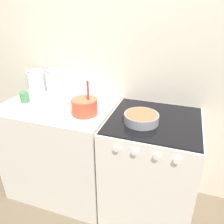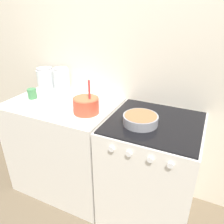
% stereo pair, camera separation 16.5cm
% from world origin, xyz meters
% --- Properties ---
extents(ground_plane, '(12.00, 12.00, 0.00)m').
position_xyz_m(ground_plane, '(0.00, 0.00, 0.00)').
color(ground_plane, brown).
extents(wall_back, '(4.91, 0.05, 2.40)m').
position_xyz_m(wall_back, '(0.00, 0.70, 1.20)').
color(wall_back, beige).
rests_on(wall_back, ground_plane).
extents(countertop_cabinet, '(0.96, 0.68, 0.93)m').
position_xyz_m(countertop_cabinet, '(-0.48, 0.34, 0.47)').
color(countertop_cabinet, silver).
rests_on(countertop_cabinet, ground_plane).
extents(stove, '(0.71, 0.69, 0.93)m').
position_xyz_m(stove, '(0.37, 0.34, 0.47)').
color(stove, white).
rests_on(stove, ground_plane).
extents(mixing_bowl, '(0.21, 0.21, 0.28)m').
position_xyz_m(mixing_bowl, '(-0.17, 0.26, 1.00)').
color(mixing_bowl, '#D84C33').
rests_on(mixing_bowl, countertop_cabinet).
extents(baking_pan, '(0.25, 0.25, 0.07)m').
position_xyz_m(baking_pan, '(0.28, 0.26, 0.97)').
color(baking_pan, gray).
rests_on(baking_pan, stove).
extents(storage_jar_left, '(0.17, 0.17, 0.22)m').
position_xyz_m(storage_jar_left, '(-0.84, 0.57, 1.02)').
color(storage_jar_left, silver).
rests_on(storage_jar_left, countertop_cabinet).
extents(storage_jar_middle, '(0.15, 0.15, 0.24)m').
position_xyz_m(storage_jar_middle, '(-0.64, 0.57, 1.03)').
color(storage_jar_middle, silver).
rests_on(storage_jar_middle, countertop_cabinet).
extents(tin_can, '(0.08, 0.08, 0.09)m').
position_xyz_m(tin_can, '(-0.78, 0.30, 0.98)').
color(tin_can, '#3F7F4C').
rests_on(tin_can, countertop_cabinet).
extents(recipe_page, '(0.17, 0.28, 0.01)m').
position_xyz_m(recipe_page, '(-0.61, 0.17, 0.93)').
color(recipe_page, beige).
rests_on(recipe_page, countertop_cabinet).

